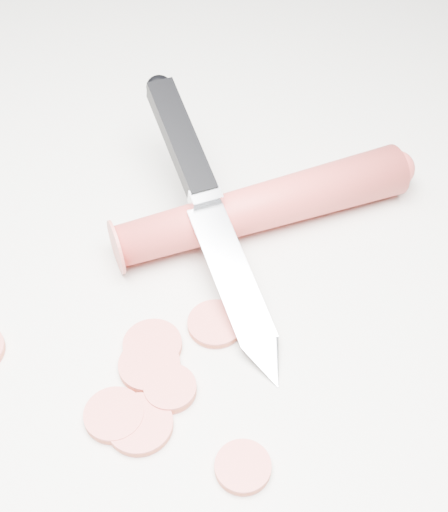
# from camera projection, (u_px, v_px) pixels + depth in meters

# --- Properties ---
(ground) EXTENTS (2.40, 2.40, 0.00)m
(ground) POSITION_uv_depth(u_px,v_px,m) (144.00, 329.00, 0.46)
(ground) COLOR beige
(ground) RESTS_ON ground
(carrot) EXTENTS (0.20, 0.14, 0.03)m
(carrot) POSITION_uv_depth(u_px,v_px,m) (263.00, 206.00, 0.50)
(carrot) COLOR #BC302D
(carrot) RESTS_ON ground
(carrot_slice_1) EXTENTS (0.03, 0.03, 0.01)m
(carrot_slice_1) POSITION_uv_depth(u_px,v_px,m) (170.00, 389.00, 0.42)
(carrot_slice_1) COLOR #C55047
(carrot_slice_1) RESTS_ON ground
(carrot_slice_2) EXTENTS (0.04, 0.04, 0.01)m
(carrot_slice_2) POSITION_uv_depth(u_px,v_px,m) (215.00, 324.00, 0.46)
(carrot_slice_2) COLOR #C55047
(carrot_slice_2) RESTS_ON ground
(carrot_slice_3) EXTENTS (0.04, 0.04, 0.01)m
(carrot_slice_3) POSITION_uv_depth(u_px,v_px,m) (149.00, 365.00, 0.44)
(carrot_slice_3) COLOR #C55047
(carrot_slice_3) RESTS_ON ground
(carrot_slice_4) EXTENTS (0.03, 0.03, 0.01)m
(carrot_slice_4) POSITION_uv_depth(u_px,v_px,m) (243.00, 467.00, 0.39)
(carrot_slice_4) COLOR #C55047
(carrot_slice_4) RESTS_ON ground
(carrot_slice_5) EXTENTS (0.04, 0.04, 0.01)m
(carrot_slice_5) POSITION_uv_depth(u_px,v_px,m) (140.00, 424.00, 0.41)
(carrot_slice_5) COLOR #C55047
(carrot_slice_5) RESTS_ON ground
(carrot_slice_6) EXTENTS (0.03, 0.03, 0.01)m
(carrot_slice_6) POSITION_uv_depth(u_px,v_px,m) (114.00, 415.00, 0.41)
(carrot_slice_6) COLOR #C55047
(carrot_slice_6) RESTS_ON ground
(carrot_slice_7) EXTENTS (0.04, 0.04, 0.01)m
(carrot_slice_7) POSITION_uv_depth(u_px,v_px,m) (152.00, 345.00, 0.45)
(carrot_slice_7) COLOR #C55047
(carrot_slice_7) RESTS_ON ground
(kitchen_knife) EXTENTS (0.14, 0.22, 0.08)m
(kitchen_knife) POSITION_uv_depth(u_px,v_px,m) (212.00, 213.00, 0.47)
(kitchen_knife) COLOR silver
(kitchen_knife) RESTS_ON ground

